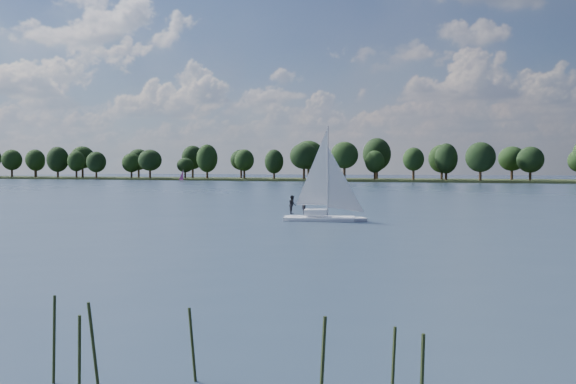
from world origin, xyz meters
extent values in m
plane|color=#233342|center=(0.00, 100.00, 0.00)|extent=(700.00, 700.00, 0.00)
cube|color=black|center=(0.00, 212.00, 0.00)|extent=(660.00, 40.00, 1.50)
cube|color=white|center=(-8.77, 32.01, 0.00)|extent=(6.75, 3.53, 0.76)
cube|color=white|center=(-8.77, 32.01, 0.76)|extent=(2.15, 1.63, 0.48)
cylinder|color=#B4B5BC|center=(-8.77, 32.01, 4.35)|extent=(0.11, 0.11, 7.65)
imported|color=black|center=(-10.52, 32.46, 1.37)|extent=(0.60, 0.71, 1.65)
imported|color=black|center=(-11.32, 31.71, 1.37)|extent=(0.94, 1.00, 1.65)
cube|color=silver|center=(-111.94, 170.56, 0.00)|extent=(2.99, 2.48, 0.46)
cylinder|color=silver|center=(-111.94, 170.56, 2.28)|extent=(0.08, 0.08, 4.06)
cube|color=#585B5D|center=(-168.03, 190.68, 0.00)|extent=(4.33, 2.80, 0.50)
cylinder|color=#283316|center=(7.88, -9.11, 0.92)|extent=(3.20, 3.20, 1.95)
cylinder|color=#283316|center=(1.82, -8.83, 0.88)|extent=(3.20, 3.20, 1.86)
camera|label=1|loc=(10.59, -19.66, 4.50)|focal=40.00mm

